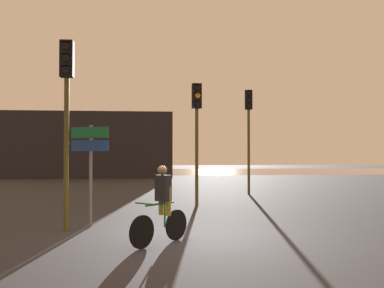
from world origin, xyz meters
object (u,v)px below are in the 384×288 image
traffic_light_far_right (249,122)px  cyclist (162,204)px  direction_sign_post (90,156)px  traffic_light_near_left (67,99)px  distant_building (88,145)px  traffic_light_center (197,121)px

traffic_light_far_right → cyclist: size_ratio=2.97×
direction_sign_post → cyclist: direction_sign_post is taller
traffic_light_near_left → cyclist: bearing=143.7°
distant_building → cyclist: size_ratio=8.26×
traffic_light_near_left → direction_sign_post: size_ratio=1.78×
distant_building → traffic_light_center: bearing=-70.9°
distant_building → cyclist: 26.47m
traffic_light_far_right → cyclist: bearing=70.7°
direction_sign_post → cyclist: 3.06m
traffic_light_center → cyclist: traffic_light_center is taller
traffic_light_near_left → cyclist: (2.29, -1.75, -2.39)m
traffic_light_far_right → traffic_light_near_left: traffic_light_far_right is taller
traffic_light_near_left → traffic_light_center: (3.68, 4.65, -0.15)m
traffic_light_far_right → direction_sign_post: traffic_light_far_right is taller
distant_building → cyclist: bearing=-78.3°
traffic_light_near_left → cyclist: 3.75m
cyclist → distant_building: bearing=-35.1°
traffic_light_center → direction_sign_post: traffic_light_center is taller
traffic_light_far_right → direction_sign_post: 10.30m
traffic_light_far_right → traffic_light_center: size_ratio=1.09×
traffic_light_near_left → direction_sign_post: bearing=-132.2°
distant_building → traffic_light_far_right: 18.14m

